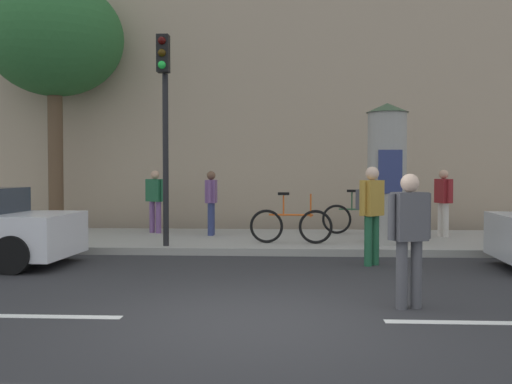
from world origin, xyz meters
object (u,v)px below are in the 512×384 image
object	(u,v)px
traffic_light	(164,105)
poster_column	(387,173)
bicycle_upright	(358,218)
pedestrian_with_backpack	(443,198)
pedestrian_with_bag	(211,198)
pedestrian_in_dark_shirt	(155,197)
street_tree	(54,39)
bicycle_leaning	(291,225)
pedestrian_near_pole	(371,206)
pedestrian_tallest	(409,230)

from	to	relation	value
traffic_light	poster_column	world-z (taller)	traffic_light
poster_column	bicycle_upright	bearing A→B (deg)	102.03
pedestrian_with_backpack	pedestrian_with_bag	bearing A→B (deg)	179.58
pedestrian_in_dark_shirt	traffic_light	bearing A→B (deg)	-72.99
poster_column	pedestrian_with_backpack	bearing A→B (deg)	41.65
bicycle_upright	pedestrian_in_dark_shirt	bearing A→B (deg)	179.47
bicycle_upright	street_tree	bearing A→B (deg)	175.52
pedestrian_with_backpack	pedestrian_in_dark_shirt	bearing A→B (deg)	175.97
pedestrian_with_backpack	poster_column	bearing A→B (deg)	-138.35
street_tree	bicycle_leaning	size ratio (longest dim) A/B	3.68
bicycle_upright	pedestrian_near_pole	bearing A→B (deg)	-93.29
poster_column	pedestrian_tallest	world-z (taller)	poster_column
traffic_light	street_tree	distance (m)	5.21
street_tree	pedestrian_tallest	size ratio (longest dim) A/B	3.93
traffic_light	pedestrian_with_backpack	bearing A→B (deg)	19.17
pedestrian_near_pole	pedestrian_in_dark_shirt	xyz separation A→B (m)	(-4.80, 3.88, 0.00)
traffic_light	pedestrian_in_dark_shirt	xyz separation A→B (m)	(-0.80, 2.63, -1.97)
pedestrian_with_backpack	pedestrian_with_bag	xyz separation A→B (m)	(-5.48, 0.04, -0.03)
pedestrian_near_pole	pedestrian_with_bag	xyz separation A→B (m)	(-3.34, 3.43, -0.02)
pedestrian_tallest	pedestrian_in_dark_shirt	bearing A→B (deg)	123.75
traffic_light	pedestrian_with_bag	xyz separation A→B (m)	(0.66, 2.18, -1.99)
poster_column	pedestrian_in_dark_shirt	distance (m)	5.75
poster_column	traffic_light	bearing A→B (deg)	-170.54
pedestrian_near_pole	pedestrian_with_bag	world-z (taller)	pedestrian_near_pole
pedestrian_with_bag	bicycle_leaning	world-z (taller)	pedestrian_with_bag
poster_column	pedestrian_with_bag	world-z (taller)	poster_column
pedestrian_near_pole	bicycle_upright	world-z (taller)	pedestrian_near_pole
poster_column	pedestrian_with_backpack	world-z (taller)	poster_column
poster_column	pedestrian_tallest	size ratio (longest dim) A/B	1.80
pedestrian_tallest	pedestrian_with_bag	size ratio (longest dim) A/B	1.08
pedestrian_with_backpack	pedestrian_near_pole	bearing A→B (deg)	-122.35
traffic_light	pedestrian_tallest	world-z (taller)	traffic_light
pedestrian_with_backpack	pedestrian_with_bag	distance (m)	5.48
pedestrian_near_pole	bicycle_upright	distance (m)	3.87
bicycle_leaning	poster_column	bearing A→B (deg)	2.74
pedestrian_with_bag	bicycle_upright	size ratio (longest dim) A/B	0.88
pedestrian_tallest	traffic_light	bearing A→B (deg)	131.22
pedestrian_near_pole	pedestrian_with_backpack	size ratio (longest dim) A/B	1.12
pedestrian_near_pole	bicycle_upright	bearing A→B (deg)	86.71
pedestrian_with_bag	bicycle_leaning	xyz separation A→B (m)	(1.91, -1.51, -0.50)
poster_column	pedestrian_in_dark_shirt	xyz separation A→B (m)	(-5.41, 1.86, -0.60)
pedestrian_tallest	bicycle_leaning	bearing A→B (deg)	105.32
traffic_light	bicycle_leaning	bearing A→B (deg)	14.60
traffic_light	pedestrian_with_bag	bearing A→B (deg)	73.06
pedestrian_near_pole	pedestrian_with_bag	distance (m)	4.78
poster_column	pedestrian_with_bag	bearing A→B (deg)	160.33
pedestrian_near_pole	bicycle_leaning	bearing A→B (deg)	126.58
traffic_light	street_tree	size ratio (longest dim) A/B	0.66
pedestrian_with_backpack	traffic_light	bearing A→B (deg)	-160.83
poster_column	pedestrian_near_pole	bearing A→B (deg)	-106.72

